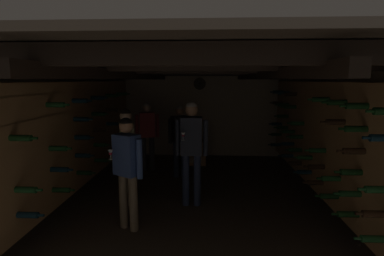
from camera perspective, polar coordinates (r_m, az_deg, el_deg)
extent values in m
plane|color=#473D33|center=(5.36, 0.80, -13.69)|extent=(8.40, 8.40, 0.00)
cube|color=beige|center=(8.22, 1.73, 2.82)|extent=(4.72, 0.06, 2.35)
cube|color=beige|center=(5.62, -23.65, -0.91)|extent=(0.06, 6.40, 2.35)
cube|color=beige|center=(5.45, 26.10, -1.36)|extent=(0.06, 6.40, 2.35)
cube|color=black|center=(4.95, 0.86, 12.61)|extent=(4.72, 6.52, 0.06)
cube|color=black|center=(2.15, -2.18, 13.88)|extent=(4.60, 0.14, 0.16)
cube|color=black|center=(3.55, -0.06, 12.03)|extent=(4.60, 0.14, 0.16)
cube|color=black|center=(4.94, 0.86, 11.22)|extent=(4.60, 0.14, 0.16)
cube|color=black|center=(6.34, 1.37, 10.77)|extent=(4.60, 0.14, 0.16)
cube|color=black|center=(7.74, 1.69, 10.47)|extent=(4.60, 0.14, 0.16)
cube|color=black|center=(5.09, -11.05, 9.76)|extent=(0.12, 6.40, 0.12)
cube|color=black|center=(5.01, 12.95, 9.71)|extent=(0.12, 6.40, 0.12)
cylinder|color=white|center=(8.13, 1.47, 8.42)|extent=(0.30, 0.02, 0.30)
cylinder|color=#2D2314|center=(8.11, 1.47, 8.42)|extent=(0.32, 0.01, 0.32)
cube|color=black|center=(8.11, 1.47, 8.42)|extent=(0.08, 0.01, 0.08)
cube|color=black|center=(8.11, 1.47, 8.42)|extent=(0.09, 0.01, 0.15)
cube|color=#A37547|center=(5.67, -21.25, -0.92)|extent=(0.32, 5.50, 1.80)
cylinder|color=#0F2838|center=(4.05, -28.99, -14.27)|extent=(0.28, 0.07, 0.07)
cylinder|color=#0F2838|center=(3.96, -26.78, -14.61)|extent=(0.07, 0.03, 0.03)
cylinder|color=#143819|center=(4.69, -23.83, -10.73)|extent=(0.28, 0.07, 0.07)
cylinder|color=#143819|center=(4.61, -21.85, -10.93)|extent=(0.07, 0.03, 0.03)
cylinder|color=#143819|center=(5.36, -20.01, -8.01)|extent=(0.28, 0.07, 0.07)
cylinder|color=#143819|center=(5.30, -18.25, -8.13)|extent=(0.07, 0.03, 0.03)
cylinder|color=#194723|center=(6.06, -17.11, -5.89)|extent=(0.28, 0.07, 0.07)
cylinder|color=#194723|center=(6.01, -15.53, -5.96)|extent=(0.07, 0.03, 0.03)
cylinder|color=#0F2838|center=(6.78, -14.83, -4.20)|extent=(0.28, 0.07, 0.07)
cylinder|color=#0F2838|center=(6.73, -13.41, -4.25)|extent=(0.07, 0.03, 0.03)
cylinder|color=#0F2838|center=(7.52, -13.00, -2.83)|extent=(0.28, 0.07, 0.07)
cylinder|color=#0F2838|center=(7.47, -11.71, -2.86)|extent=(0.07, 0.03, 0.03)
cylinder|color=#194723|center=(3.95, -29.28, -10.21)|extent=(0.28, 0.07, 0.07)
cylinder|color=#194723|center=(3.86, -27.05, -10.47)|extent=(0.07, 0.03, 0.03)
cylinder|color=#0F2838|center=(4.59, -24.12, -7.23)|extent=(0.28, 0.07, 0.07)
cylinder|color=#0F2838|center=(4.51, -22.12, -7.38)|extent=(0.07, 0.03, 0.03)
cylinder|color=#0F2838|center=(5.27, -20.25, -4.93)|extent=(0.28, 0.07, 0.07)
cylinder|color=#0F2838|center=(5.21, -18.47, -5.01)|extent=(0.07, 0.03, 0.03)
cylinder|color=#194723|center=(6.00, -17.22, -3.11)|extent=(0.28, 0.07, 0.07)
cylinder|color=#194723|center=(5.94, -15.64, -3.15)|extent=(0.07, 0.03, 0.03)
cylinder|color=#194723|center=(4.52, -24.34, -3.57)|extent=(0.28, 0.07, 0.07)
cylinder|color=#194723|center=(4.44, -22.34, -3.65)|extent=(0.07, 0.03, 0.03)
cylinder|color=#0F2838|center=(5.23, -20.35, -1.69)|extent=(0.28, 0.07, 0.07)
cylinder|color=#0F2838|center=(5.16, -18.57, -1.73)|extent=(0.07, 0.03, 0.03)
cylinder|color=black|center=(5.93, -17.41, -0.30)|extent=(0.28, 0.07, 0.07)
cylinder|color=black|center=(5.87, -15.81, -0.32)|extent=(0.07, 0.03, 0.03)
cylinder|color=#0F2838|center=(6.65, -15.10, 0.79)|extent=(0.28, 0.07, 0.07)
cylinder|color=#0F2838|center=(6.60, -13.66, 0.78)|extent=(0.07, 0.03, 0.03)
cylinder|color=#143819|center=(3.80, -30.05, -1.66)|extent=(0.28, 0.07, 0.07)
cylinder|color=#143819|center=(3.71, -27.78, -1.72)|extent=(0.07, 0.03, 0.03)
cylinder|color=#0F2838|center=(5.18, -20.54, 1.57)|extent=(0.28, 0.07, 0.07)
cylinder|color=#0F2838|center=(5.11, -18.74, 1.57)|extent=(0.07, 0.03, 0.03)
cylinder|color=#194723|center=(5.89, -17.57, 2.57)|extent=(0.28, 0.07, 0.07)
cylinder|color=#194723|center=(5.83, -15.96, 2.58)|extent=(0.07, 0.03, 0.03)
cylinder|color=black|center=(6.62, -15.20, 3.36)|extent=(0.28, 0.07, 0.07)
cylinder|color=black|center=(6.57, -13.74, 3.38)|extent=(0.07, 0.03, 0.03)
cylinder|color=#194723|center=(4.45, -24.77, 4.04)|extent=(0.28, 0.07, 0.07)
cylinder|color=#194723|center=(4.37, -22.74, 4.09)|extent=(0.07, 0.03, 0.03)
cylinder|color=#0F2838|center=(5.15, -20.73, 4.87)|extent=(0.28, 0.07, 0.07)
cylinder|color=#0F2838|center=(5.08, -18.92, 4.92)|extent=(0.07, 0.03, 0.03)
cylinder|color=#0F2838|center=(5.86, -17.72, 5.48)|extent=(0.28, 0.07, 0.07)
cylinder|color=#0F2838|center=(5.80, -16.10, 5.52)|extent=(0.07, 0.03, 0.03)
cylinder|color=#143819|center=(6.62, -15.26, 5.96)|extent=(0.28, 0.07, 0.07)
cylinder|color=#143819|center=(6.56, -13.80, 6.00)|extent=(0.07, 0.03, 0.03)
cylinder|color=#194723|center=(7.35, -13.38, 6.32)|extent=(0.28, 0.07, 0.07)
cylinder|color=#194723|center=(7.30, -12.06, 6.35)|extent=(0.07, 0.03, 0.03)
cube|color=#A37547|center=(5.79, -19.45, -8.28)|extent=(0.02, 5.50, 0.02)
cube|color=#A37547|center=(5.71, -19.61, -5.40)|extent=(0.02, 5.50, 0.02)
cube|color=#A37547|center=(5.64, -19.77, -2.45)|extent=(0.02, 5.50, 0.02)
cube|color=#A37547|center=(5.59, -19.93, 0.57)|extent=(0.02, 5.50, 0.02)
cube|color=#A37547|center=(5.56, -20.10, 3.63)|extent=(0.02, 5.50, 0.02)
cube|color=#A37547|center=(5.54, -20.27, 6.71)|extent=(0.02, 5.50, 0.02)
cube|color=#A37547|center=(5.52, 23.67, -1.33)|extent=(0.32, 5.50, 1.80)
cylinder|color=#194723|center=(3.69, 31.51, -17.55)|extent=(0.28, 0.07, 0.07)
cylinder|color=#194723|center=(3.61, 28.95, -17.91)|extent=(0.07, 0.03, 0.03)
cylinder|color=#143819|center=(4.14, 27.78, -14.33)|extent=(0.28, 0.07, 0.07)
cylinder|color=#143819|center=(4.07, 25.46, -14.55)|extent=(0.07, 0.03, 0.03)
cylinder|color=#143819|center=(4.61, 24.86, -11.70)|extent=(0.28, 0.07, 0.07)
cylinder|color=#143819|center=(4.55, 22.77, -11.84)|extent=(0.07, 0.03, 0.03)
cylinder|color=black|center=(5.09, 22.59, -9.59)|extent=(0.28, 0.07, 0.07)
cylinder|color=black|center=(5.04, 20.69, -9.68)|extent=(0.07, 0.03, 0.03)
cylinder|color=#0F2838|center=(5.58, 20.75, -7.86)|extent=(0.28, 0.07, 0.07)
cylinder|color=#0F2838|center=(5.53, 19.01, -7.92)|extent=(0.07, 0.03, 0.03)
cylinder|color=black|center=(6.08, 19.20, -6.38)|extent=(0.28, 0.07, 0.07)
cylinder|color=black|center=(6.03, 17.60, -6.41)|extent=(0.07, 0.03, 0.03)
cylinder|color=#0F2838|center=(6.61, 17.84, -5.07)|extent=(0.28, 0.07, 0.07)
cylinder|color=#0F2838|center=(6.57, 16.36, -5.09)|extent=(0.07, 0.03, 0.03)
cylinder|color=#0F2838|center=(7.64, 15.80, -3.09)|extent=(0.28, 0.07, 0.07)
cylinder|color=#0F2838|center=(7.60, 14.52, -3.09)|extent=(0.07, 0.03, 0.03)
cylinder|color=black|center=(3.60, 31.73, -13.75)|extent=(0.28, 0.07, 0.07)
cylinder|color=black|center=(3.52, 29.15, -14.04)|extent=(0.07, 0.03, 0.03)
cylinder|color=#194723|center=(4.04, 28.09, -11.00)|extent=(0.28, 0.07, 0.07)
cylinder|color=#194723|center=(3.97, 25.76, -11.17)|extent=(0.07, 0.03, 0.03)
cylinder|color=#194723|center=(4.51, 25.17, -8.72)|extent=(0.28, 0.07, 0.07)
cylinder|color=#194723|center=(4.45, 23.06, -8.82)|extent=(0.07, 0.03, 0.03)
cylinder|color=black|center=(5.01, 22.81, -6.83)|extent=(0.28, 0.07, 0.07)
cylinder|color=black|center=(4.95, 20.89, -6.89)|extent=(0.07, 0.03, 0.03)
cylinder|color=#194723|center=(5.52, 20.88, -5.27)|extent=(0.28, 0.07, 0.07)
cylinder|color=#194723|center=(5.47, 19.12, -5.31)|extent=(0.07, 0.03, 0.03)
cylinder|color=#143819|center=(6.04, 19.26, -3.96)|extent=(0.28, 0.07, 0.07)
cylinder|color=#143819|center=(6.00, 17.65, -3.98)|extent=(0.07, 0.03, 0.03)
cylinder|color=#0F2838|center=(6.55, 17.96, -2.89)|extent=(0.28, 0.07, 0.07)
cylinder|color=#0F2838|center=(6.51, 16.47, -2.90)|extent=(0.07, 0.03, 0.03)
cylinder|color=#143819|center=(7.59, 15.88, -1.19)|extent=(0.28, 0.07, 0.07)
cylinder|color=#143819|center=(7.55, 14.59, -1.18)|extent=(0.07, 0.03, 0.03)
cylinder|color=#194723|center=(3.51, 32.13, -9.89)|extent=(0.28, 0.07, 0.07)
cylinder|color=#194723|center=(3.43, 29.54, -10.10)|extent=(0.07, 0.03, 0.03)
cylinder|color=#143819|center=(3.98, 28.26, -7.42)|extent=(0.28, 0.07, 0.07)
cylinder|color=#143819|center=(3.91, 25.92, -7.53)|extent=(0.07, 0.03, 0.03)
cylinder|color=#194723|center=(4.95, 22.98, -3.96)|extent=(0.28, 0.07, 0.07)
cylinder|color=#194723|center=(4.89, 21.05, -3.98)|extent=(0.07, 0.03, 0.03)
cylinder|color=#143819|center=(5.98, 19.42, -1.58)|extent=(0.28, 0.07, 0.07)
cylinder|color=#143819|center=(5.93, 17.80, -1.58)|extent=(0.07, 0.03, 0.03)
cylinder|color=#194723|center=(6.51, 18.06, -0.67)|extent=(0.28, 0.07, 0.07)
cylinder|color=#194723|center=(6.47, 16.57, -0.67)|extent=(0.07, 0.03, 0.03)
cylinder|color=#143819|center=(7.02, 16.95, 0.07)|extent=(0.28, 0.07, 0.07)
cylinder|color=#143819|center=(6.98, 15.56, 0.08)|extent=(0.07, 0.03, 0.03)
cylinder|color=#0F2838|center=(7.55, 15.96, 0.73)|extent=(0.28, 0.07, 0.07)
cylinder|color=#0F2838|center=(7.52, 14.66, 0.75)|extent=(0.07, 0.03, 0.03)
cylinder|color=black|center=(3.90, 28.69, -3.88)|extent=(0.28, 0.07, 0.07)
cylinder|color=black|center=(3.83, 26.32, -3.93)|extent=(0.07, 0.03, 0.03)
cylinder|color=#194723|center=(5.93, 19.59, 0.84)|extent=(0.28, 0.07, 0.07)
cylinder|color=#194723|center=(5.88, 17.95, 0.86)|extent=(0.07, 0.03, 0.03)
cylinder|color=#143819|center=(6.99, 17.04, 2.16)|extent=(0.28, 0.07, 0.07)
cylinder|color=#143819|center=(6.95, 15.64, 2.18)|extent=(0.07, 0.03, 0.03)
cylinder|color=#0F2838|center=(3.31, 30.21, -1.61)|extent=(0.07, 0.03, 0.03)
cylinder|color=#143819|center=(3.85, 28.99, -0.15)|extent=(0.28, 0.07, 0.07)
cylinder|color=#143819|center=(3.78, 26.61, -0.13)|extent=(0.07, 0.03, 0.03)
cylinder|color=black|center=(4.35, 25.84, 1.03)|extent=(0.28, 0.07, 0.07)
cylinder|color=black|center=(4.29, 23.69, 1.06)|extent=(0.07, 0.03, 0.03)
cylinder|color=#143819|center=(6.44, 18.31, 3.83)|extent=(0.28, 0.07, 0.07)
cylinder|color=#143819|center=(6.39, 16.80, 3.87)|extent=(0.07, 0.03, 0.03)
cylinder|color=#143819|center=(6.96, 17.16, 4.25)|extent=(0.28, 0.07, 0.07)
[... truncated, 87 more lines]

